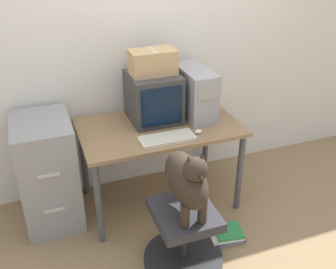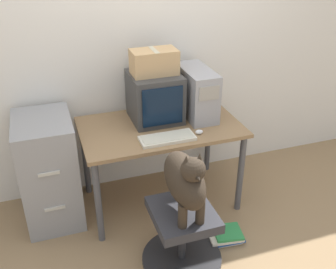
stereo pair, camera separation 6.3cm
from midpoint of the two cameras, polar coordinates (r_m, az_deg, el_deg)
ground_plane at (r=3.22m, az=1.61°, el=-13.25°), size 12.00×12.00×0.00m
wall_back at (r=3.28m, az=-3.10°, el=13.59°), size 8.00×0.05×2.60m
desk at (r=3.13m, az=-0.58°, el=-0.10°), size 1.25×0.74×0.73m
crt_monitor at (r=3.12m, az=-1.27°, el=5.48°), size 0.39×0.41×0.38m
pc_tower at (r=3.20m, az=4.70°, el=6.10°), size 0.22×0.49×0.40m
keyboard at (r=2.88m, az=0.53°, el=-0.53°), size 0.41×0.17×0.03m
computer_mouse at (r=2.97m, az=5.14°, el=0.37°), size 0.06×0.05×0.03m
office_chair at (r=2.81m, az=2.75°, el=-14.67°), size 0.57×0.57×0.46m
dog at (r=2.47m, az=3.27°, el=-6.58°), size 0.21×0.50×0.51m
filing_cabinet at (r=3.19m, az=-16.31°, el=-5.03°), size 0.42×0.58×0.88m
cardboard_box at (r=3.03m, az=-1.35°, el=10.49°), size 0.35×0.20×0.19m
book_stack_floor at (r=3.11m, az=9.06°, el=-14.36°), size 0.28×0.22×0.08m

